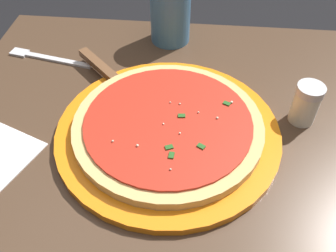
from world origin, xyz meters
TOP-DOWN VIEW (x-y plane):
  - restaurant_table at (0.00, 0.00)m, footprint 0.85×0.71m
  - serving_plate at (0.02, 0.01)m, footprint 0.37×0.37m
  - pizza at (0.02, 0.01)m, footprint 0.31×0.31m
  - pizza_server at (0.14, -0.11)m, footprint 0.19×0.19m
  - cup_tall_drink at (0.04, -0.28)m, footprint 0.08×0.08m
  - fork at (0.30, -0.18)m, footprint 0.19×0.06m
  - parmesan_shaker at (-0.21, -0.05)m, footprint 0.05×0.05m

SIDE VIEW (x-z plane):
  - restaurant_table at x=0.00m, z-range 0.20..0.93m
  - fork at x=0.30m, z-range 0.73..0.73m
  - serving_plate at x=0.02m, z-range 0.73..0.74m
  - pizza_server at x=0.14m, z-range 0.74..0.75m
  - pizza at x=0.02m, z-range 0.74..0.76m
  - parmesan_shaker at x=-0.21m, z-range 0.73..0.80m
  - cup_tall_drink at x=0.04m, z-range 0.73..0.85m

